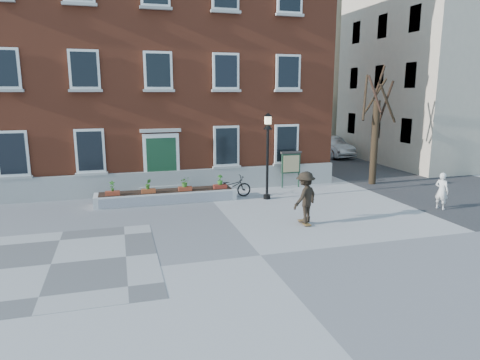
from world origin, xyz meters
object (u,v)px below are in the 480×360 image
object	(u,v)px
bicycle	(231,187)
parked_car	(330,147)
lamp_post	(268,144)
bystander	(442,191)
skateboarder	(305,197)
notice_board	(291,163)

from	to	relation	value
bicycle	parked_car	distance (m)	14.74
bicycle	lamp_post	xyz separation A→B (m)	(1.53, -0.72, 2.03)
bystander	skateboarder	xyz separation A→B (m)	(-6.38, -0.36, 0.25)
skateboarder	parked_car	bearing A→B (deg)	59.27
bicycle	notice_board	xyz separation A→B (m)	(3.49, 1.19, 0.76)
lamp_post	bystander	bearing A→B (deg)	-29.49
parked_car	notice_board	xyz separation A→B (m)	(-7.04, -9.11, 0.51)
parked_car	bystander	xyz separation A→B (m)	(-2.55, -14.67, 0.02)
bicycle	parked_car	xyz separation A→B (m)	(10.53, 10.31, 0.25)
bicycle	bystander	size ratio (longest dim) A/B	1.24
bystander	lamp_post	distance (m)	7.61
parked_car	lamp_post	bearing A→B (deg)	-134.18
bicycle	bystander	bearing A→B (deg)	-120.06
parked_car	skateboarder	size ratio (longest dim) A/B	2.30
parked_car	lamp_post	size ratio (longest dim) A/B	1.17
parked_car	notice_board	world-z (taller)	notice_board
bicycle	lamp_post	world-z (taller)	lamp_post
lamp_post	bicycle	bearing A→B (deg)	154.98
bystander	lamp_post	bearing A→B (deg)	38.95
lamp_post	notice_board	xyz separation A→B (m)	(1.96, 1.91, -1.28)
parked_car	skateboarder	xyz separation A→B (m)	(-8.93, -15.03, 0.28)
bystander	notice_board	distance (m)	7.15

